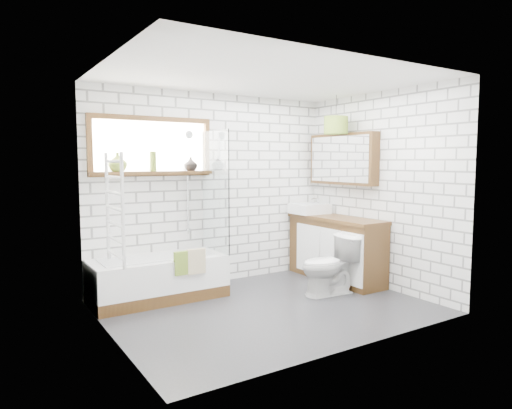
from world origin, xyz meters
TOP-DOWN VIEW (x-y plane):
  - floor at (0.00, 0.00)m, footprint 3.40×2.60m
  - ceiling at (0.00, 0.00)m, footprint 3.40×2.60m
  - wall_back at (0.00, 1.30)m, footprint 3.40×0.01m
  - wall_front at (0.00, -1.30)m, footprint 3.40×0.01m
  - wall_left at (-1.70, 0.00)m, footprint 0.01×2.60m
  - wall_right at (1.70, 0.00)m, footprint 0.01×2.60m
  - window at (-0.85, 1.26)m, footprint 1.52×0.16m
  - towel_radiator at (-1.66, 0.00)m, footprint 0.06×0.52m
  - mirror_cabinet at (1.62, 0.60)m, footprint 0.16×1.20m
  - shower_riser at (-0.40, 1.26)m, footprint 0.02×0.02m
  - bathtub at (-0.92, 0.96)m, footprint 1.54×0.68m
  - shower_screen at (-0.17, 0.96)m, footprint 0.02×0.72m
  - towel_green at (-0.76, 0.62)m, footprint 0.20×0.05m
  - towel_beige at (-0.59, 0.62)m, footprint 0.22×0.06m
  - vanity at (1.45, 0.53)m, footprint 0.49×1.52m
  - basin at (1.39, 1.03)m, footprint 0.48×0.42m
  - tap at (1.55, 1.03)m, footprint 0.03×0.03m
  - toilet at (0.91, 0.04)m, footprint 0.47×0.75m
  - vase_olive at (-1.28, 1.23)m, footprint 0.24×0.24m
  - vase_dark at (-0.37, 1.23)m, footprint 0.22×0.22m
  - bottle at (-0.86, 1.23)m, footprint 0.09×0.09m
  - pendant at (1.45, 0.56)m, footprint 0.32×0.32m

SIDE VIEW (x-z plane):
  - floor at x=0.00m, z-range -0.01..0.00m
  - bathtub at x=-0.92m, z-range 0.00..0.50m
  - toilet at x=0.91m, z-range 0.00..0.73m
  - vanity at x=1.45m, z-range 0.00..0.87m
  - towel_green at x=-0.76m, z-range 0.35..0.61m
  - towel_beige at x=-0.59m, z-range 0.34..0.62m
  - basin at x=1.39m, z-range 0.87..1.01m
  - tap at x=1.55m, z-range 0.92..1.08m
  - towel_radiator at x=-1.66m, z-range 0.70..1.70m
  - shower_screen at x=-0.17m, z-range 0.50..2.00m
  - wall_back at x=0.00m, z-range 0.00..2.50m
  - wall_front at x=0.00m, z-range 0.00..2.50m
  - wall_left at x=-1.70m, z-range 0.00..2.50m
  - wall_right at x=1.70m, z-range 0.00..2.50m
  - shower_riser at x=-0.40m, z-range 0.70..2.00m
  - vase_dark at x=-0.37m, z-range 1.48..1.66m
  - vase_olive at x=-1.28m, z-range 1.48..1.70m
  - bottle at x=-0.86m, z-range 1.48..1.72m
  - mirror_cabinet at x=1.62m, z-range 1.30..2.00m
  - window at x=-0.85m, z-range 1.46..2.14m
  - pendant at x=1.45m, z-range 1.98..2.22m
  - ceiling at x=0.00m, z-range 2.50..2.51m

